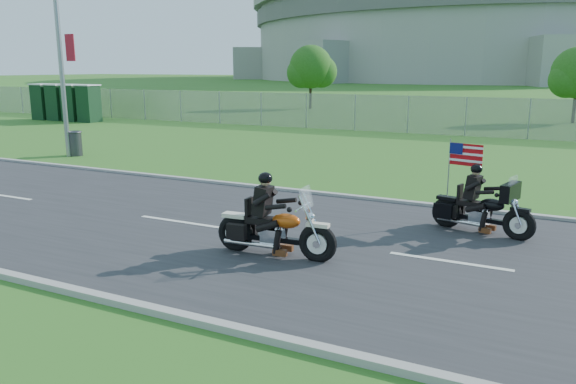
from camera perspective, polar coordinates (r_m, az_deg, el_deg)
The scene contains 15 objects.
ground at distance 11.95m, azimuth -3.14°, elevation -4.39°, with size 420.00×420.00×0.00m, color #2F5B1C.
road at distance 11.94m, azimuth -3.14°, elevation -4.30°, with size 120.00×8.00×0.04m, color #28282B.
curb_north at distance 15.47m, azimuth 4.25°, elevation -0.28°, with size 120.00×0.18×0.12m, color #9E9B93.
curb_south at distance 8.85m, azimuth -16.37°, elevation -10.79°, with size 120.00×0.18×0.12m, color #9E9B93.
fence at distance 31.87m, azimuth 6.82°, elevation 8.03°, with size 60.00×0.03×2.00m, color gray.
stadium at distance 182.15m, azimuth 18.95°, elevation 15.74°, with size 140.40×140.40×29.20m.
streetlight at distance 24.01m, azimuth -22.05°, elevation 16.86°, with size 0.90×2.46×10.00m.
porta_toilet_a at distance 38.67m, azimuth -19.57°, elevation 8.41°, with size 1.10×1.10×2.30m, color black.
porta_toilet_b at distance 39.68m, azimuth -21.00°, elevation 8.39°, with size 1.10×1.10×2.30m, color black.
porta_toilet_c at distance 40.72m, azimuth -22.36°, elevation 8.37°, with size 1.10×1.10×2.30m, color black.
porta_toilet_d at distance 41.78m, azimuth -23.64°, elevation 8.34°, with size 1.10×1.10×2.30m, color black.
tree_fence_mid at distance 48.15m, azimuth 2.40°, elevation 12.36°, with size 3.96×3.69×5.30m.
motorcycle_lead at distance 10.45m, azimuth -1.49°, elevation -3.94°, with size 2.40×0.67×1.62m.
motorcycle_follow at distance 12.54m, azimuth 19.08°, elevation -1.81°, with size 2.21×0.95×1.87m.
trash_can at distance 24.09m, azimuth -20.83°, elevation 4.59°, with size 0.55×0.55×0.95m, color #3C3C42.
Camera 1 is at (5.65, -9.93, 3.49)m, focal length 35.00 mm.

